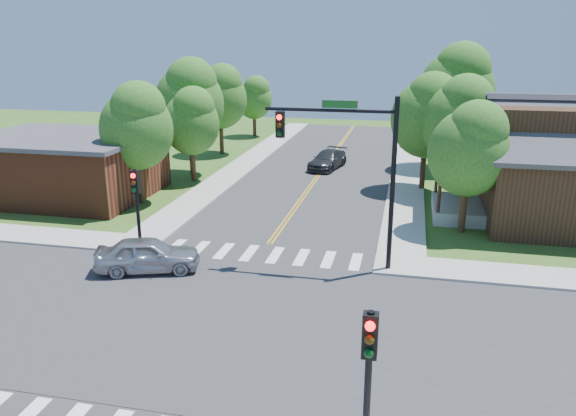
% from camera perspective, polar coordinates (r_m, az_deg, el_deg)
% --- Properties ---
extents(ground, '(100.00, 100.00, 0.00)m').
position_cam_1_polar(ground, '(19.90, -7.35, -11.23)').
color(ground, '#355219').
rests_on(ground, ground).
extents(road_ns, '(10.00, 90.00, 0.04)m').
position_cam_1_polar(road_ns, '(19.89, -7.35, -11.18)').
color(road_ns, '#2D2D30').
rests_on(road_ns, ground).
extents(road_ew, '(90.00, 10.00, 0.04)m').
position_cam_1_polar(road_ew, '(19.89, -7.35, -11.16)').
color(road_ew, '#2D2D30').
rests_on(road_ew, ground).
extents(intersection_patch, '(10.20, 10.20, 0.06)m').
position_cam_1_polar(intersection_patch, '(19.90, -7.35, -11.23)').
color(intersection_patch, '#2D2D30').
rests_on(intersection_patch, ground).
extents(sidewalk_nw, '(40.00, 40.00, 0.14)m').
position_cam_1_polar(sidewalk_nw, '(40.14, -21.26, 2.43)').
color(sidewalk_nw, '#9E9B93').
rests_on(sidewalk_nw, ground).
extents(crosswalk_north, '(8.85, 2.00, 0.01)m').
position_cam_1_polar(crosswalk_north, '(25.25, -2.65, -4.69)').
color(crosswalk_north, white).
rests_on(crosswalk_north, ground).
extents(centerline, '(0.30, 90.00, 0.01)m').
position_cam_1_polar(centerline, '(19.88, -7.36, -11.11)').
color(centerline, gold).
rests_on(centerline, ground).
extents(signal_mast_ne, '(5.30, 0.42, 7.20)m').
position_cam_1_polar(signal_mast_ne, '(22.60, 6.45, 5.36)').
color(signal_mast_ne, black).
rests_on(signal_mast_ne, ground).
extents(signal_pole_se, '(0.34, 0.42, 3.80)m').
position_cam_1_polar(signal_pole_se, '(12.74, 8.22, -14.95)').
color(signal_pole_se, black).
rests_on(signal_pole_se, ground).
extents(signal_pole_nw, '(0.34, 0.42, 3.80)m').
position_cam_1_polar(signal_pole_nw, '(25.85, -15.17, 1.36)').
color(signal_pole_nw, black).
rests_on(signal_pole_nw, ground).
extents(building_nw, '(10.40, 8.40, 3.73)m').
position_cam_1_polar(building_nw, '(36.74, -21.65, 4.03)').
color(building_nw, brown).
rests_on(building_nw, ground).
extents(tree_e_a, '(3.88, 3.68, 6.59)m').
position_cam_1_polar(tree_e_a, '(28.39, 18.08, 5.91)').
color(tree_e_a, '#382314').
rests_on(tree_e_a, ground).
extents(tree_e_b, '(4.36, 4.14, 7.41)m').
position_cam_1_polar(tree_e_b, '(34.56, 17.13, 8.75)').
color(tree_e_b, '#382314').
rests_on(tree_e_b, ground).
extents(tree_e_c, '(5.37, 5.10, 9.13)m').
position_cam_1_polar(tree_e_c, '(42.39, 16.85, 11.71)').
color(tree_e_c, '#382314').
rests_on(tree_e_c, ground).
extents(tree_e_d, '(4.27, 4.06, 7.26)m').
position_cam_1_polar(tree_e_d, '(51.24, 15.84, 11.20)').
color(tree_e_d, '#382314').
rests_on(tree_e_d, ground).
extents(tree_w_a, '(4.18, 3.97, 7.10)m').
position_cam_1_polar(tree_w_a, '(33.15, -15.08, 8.23)').
color(tree_w_a, '#382314').
rests_on(tree_w_a, ground).
extents(tree_w_b, '(4.79, 4.55, 8.15)m').
position_cam_1_polar(tree_w_b, '(39.65, -9.95, 10.91)').
color(tree_w_b, '#382314').
rests_on(tree_w_b, ground).
extents(tree_w_c, '(4.36, 4.14, 7.40)m').
position_cam_1_polar(tree_w_c, '(46.75, -6.85, 11.33)').
color(tree_w_c, '#382314').
rests_on(tree_w_c, ground).
extents(tree_w_d, '(3.47, 3.30, 5.90)m').
position_cam_1_polar(tree_w_d, '(55.28, -3.40, 11.24)').
color(tree_w_d, '#382314').
rests_on(tree_w_d, ground).
extents(tree_house, '(4.37, 4.15, 7.43)m').
position_cam_1_polar(tree_house, '(35.86, 14.06, 9.29)').
color(tree_house, '#382314').
rests_on(tree_house, ground).
extents(tree_bldg, '(3.75, 3.56, 6.38)m').
position_cam_1_polar(tree_bldg, '(37.80, -9.75, 8.85)').
color(tree_bldg, '#382314').
rests_on(tree_bldg, ground).
extents(car_silver, '(4.24, 5.26, 1.44)m').
position_cam_1_polar(car_silver, '(23.97, -14.05, -4.68)').
color(car_silver, '#ACAEB4').
rests_on(car_silver, ground).
extents(car_dgrey, '(3.68, 5.26, 1.31)m').
position_cam_1_polar(car_dgrey, '(41.61, 4.04, 4.86)').
color(car_dgrey, '#2D3033').
rests_on(car_dgrey, ground).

